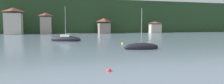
{
  "coord_description": "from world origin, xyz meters",
  "views": [
    {
      "loc": [
        -5.7,
        20.03,
        3.72
      ],
      "look_at": [
        0.0,
        42.4,
        1.73
      ],
      "focal_mm": 30.63,
      "sensor_mm": 36.0,
      "label": 1
    }
  ],
  "objects_px": {
    "shore_building_westcentral": "(46,24)",
    "sailboat_far_7": "(66,39)",
    "shore_building_central": "(104,26)",
    "mooring_buoy_mid": "(123,44)",
    "shore_building_eastcentral": "(155,27)",
    "shore_building_west": "(13,21)",
    "sailboat_mid_11": "(141,47)",
    "mooring_buoy_near": "(109,71)"
  },
  "relations": [
    {
      "from": "sailboat_mid_11",
      "to": "mooring_buoy_near",
      "type": "bearing_deg",
      "value": 63.4
    },
    {
      "from": "shore_building_central",
      "to": "mooring_buoy_near",
      "type": "distance_m",
      "value": 75.63
    },
    {
      "from": "shore_building_westcentral",
      "to": "mooring_buoy_near",
      "type": "distance_m",
      "value": 73.99
    },
    {
      "from": "sailboat_far_7",
      "to": "sailboat_mid_11",
      "type": "height_order",
      "value": "sailboat_far_7"
    },
    {
      "from": "sailboat_mid_11",
      "to": "shore_building_central",
      "type": "bearing_deg",
      "value": -90.13
    },
    {
      "from": "shore_building_eastcentral",
      "to": "shore_building_west",
      "type": "bearing_deg",
      "value": 179.21
    },
    {
      "from": "shore_building_eastcentral",
      "to": "mooring_buoy_near",
      "type": "distance_m",
      "value": 83.58
    },
    {
      "from": "shore_building_central",
      "to": "sailboat_far_7",
      "type": "xyz_separation_m",
      "value": [
        -18.19,
        -42.11,
        -3.11
      ]
    },
    {
      "from": "shore_building_central",
      "to": "mooring_buoy_near",
      "type": "bearing_deg",
      "value": -101.57
    },
    {
      "from": "sailboat_mid_11",
      "to": "mooring_buoy_near",
      "type": "height_order",
      "value": "sailboat_mid_11"
    },
    {
      "from": "shore_building_central",
      "to": "mooring_buoy_mid",
      "type": "height_order",
      "value": "shore_building_central"
    },
    {
      "from": "shore_building_west",
      "to": "mooring_buoy_near",
      "type": "relative_size",
      "value": 25.43
    },
    {
      "from": "shore_building_central",
      "to": "mooring_buoy_mid",
      "type": "relative_size",
      "value": 13.3
    },
    {
      "from": "shore_building_west",
      "to": "shore_building_westcentral",
      "type": "height_order",
      "value": "shore_building_west"
    },
    {
      "from": "shore_building_westcentral",
      "to": "mooring_buoy_near",
      "type": "bearing_deg",
      "value": -81.56
    },
    {
      "from": "sailboat_far_7",
      "to": "mooring_buoy_near",
      "type": "height_order",
      "value": "sailboat_far_7"
    },
    {
      "from": "shore_building_eastcentral",
      "to": "sailboat_mid_11",
      "type": "distance_m",
      "value": 68.3
    },
    {
      "from": "shore_building_central",
      "to": "mooring_buoy_near",
      "type": "relative_size",
      "value": 16.65
    },
    {
      "from": "sailboat_far_7",
      "to": "mooring_buoy_mid",
      "type": "distance_m",
      "value": 14.86
    },
    {
      "from": "sailboat_far_7",
      "to": "shore_building_central",
      "type": "bearing_deg",
      "value": -87.7
    },
    {
      "from": "shore_building_west",
      "to": "sailboat_mid_11",
      "type": "bearing_deg",
      "value": -62.11
    },
    {
      "from": "shore_building_central",
      "to": "sailboat_mid_11",
      "type": "xyz_separation_m",
      "value": [
        -6.84,
        -61.15,
        -3.25
      ]
    },
    {
      "from": "shore_building_central",
      "to": "sailboat_mid_11",
      "type": "height_order",
      "value": "shore_building_central"
    },
    {
      "from": "shore_building_westcentral",
      "to": "shore_building_west",
      "type": "bearing_deg",
      "value": 177.64
    },
    {
      "from": "shore_building_west",
      "to": "sailboat_mid_11",
      "type": "xyz_separation_m",
      "value": [
        32.14,
        -60.73,
        -5.11
      ]
    },
    {
      "from": "shore_building_westcentral",
      "to": "sailboat_mid_11",
      "type": "height_order",
      "value": "shore_building_westcentral"
    },
    {
      "from": "mooring_buoy_near",
      "to": "shore_building_eastcentral",
      "type": "bearing_deg",
      "value": 60.5
    },
    {
      "from": "mooring_buoy_mid",
      "to": "sailboat_far_7",
      "type": "bearing_deg",
      "value": 138.6
    },
    {
      "from": "shore_building_central",
      "to": "mooring_buoy_mid",
      "type": "distance_m",
      "value": 52.52
    },
    {
      "from": "shore_building_eastcentral",
      "to": "sailboat_mid_11",
      "type": "height_order",
      "value": "sailboat_mid_11"
    },
    {
      "from": "sailboat_far_7",
      "to": "mooring_buoy_near",
      "type": "distance_m",
      "value": 32.05
    },
    {
      "from": "sailboat_far_7",
      "to": "sailboat_mid_11",
      "type": "bearing_deg",
      "value": 146.44
    },
    {
      "from": "shore_building_central",
      "to": "sailboat_far_7",
      "type": "height_order",
      "value": "sailboat_far_7"
    },
    {
      "from": "shore_building_westcentral",
      "to": "mooring_buoy_near",
      "type": "relative_size",
      "value": 21.07
    },
    {
      "from": "mooring_buoy_mid",
      "to": "shore_building_west",
      "type": "bearing_deg",
      "value": 121.8
    },
    {
      "from": "shore_building_westcentral",
      "to": "mooring_buoy_mid",
      "type": "bearing_deg",
      "value": -69.62
    },
    {
      "from": "shore_building_westcentral",
      "to": "sailboat_far_7",
      "type": "relative_size",
      "value": 1.06
    },
    {
      "from": "mooring_buoy_mid",
      "to": "shore_building_eastcentral",
      "type": "bearing_deg",
      "value": 56.87
    },
    {
      "from": "sailboat_mid_11",
      "to": "mooring_buoy_mid",
      "type": "xyz_separation_m",
      "value": [
        -0.2,
        9.22,
        -0.33
      ]
    },
    {
      "from": "sailboat_far_7",
      "to": "sailboat_mid_11",
      "type": "xyz_separation_m",
      "value": [
        11.34,
        -19.04,
        -0.14
      ]
    },
    {
      "from": "shore_building_westcentral",
      "to": "shore_building_eastcentral",
      "type": "xyz_separation_m",
      "value": [
        51.98,
        -0.36,
        -1.68
      ]
    },
    {
      "from": "sailboat_far_7",
      "to": "mooring_buoy_mid",
      "type": "xyz_separation_m",
      "value": [
        11.14,
        -9.82,
        -0.47
      ]
    }
  ]
}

